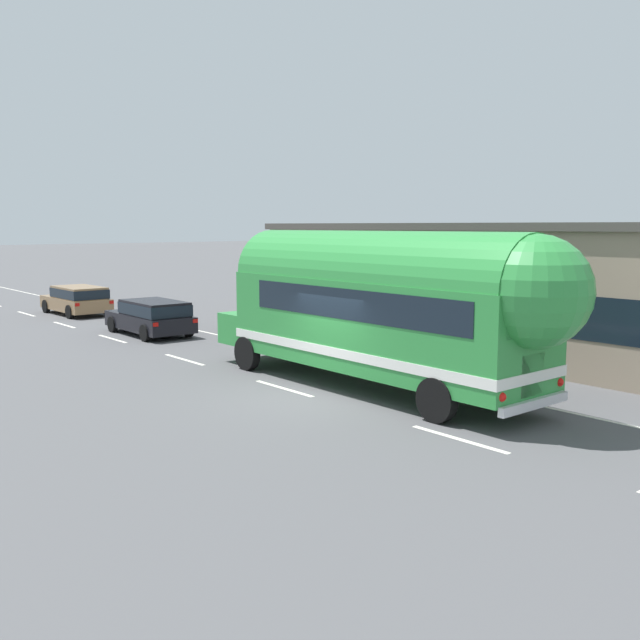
% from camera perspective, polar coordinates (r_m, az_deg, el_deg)
% --- Properties ---
extents(ground_plane, '(300.00, 300.00, 0.00)m').
position_cam_1_polar(ground_plane, '(17.69, -0.53, -6.26)').
color(ground_plane, '#4C4C4F').
extents(lane_markings, '(3.70, 80.00, 0.01)m').
position_cam_1_polar(lane_markings, '(29.50, -12.57, -0.81)').
color(lane_markings, silver).
rests_on(lane_markings, ground).
extents(roadside_building, '(10.53, 18.69, 4.34)m').
position_cam_1_polar(roadside_building, '(26.97, 16.72, 2.91)').
color(roadside_building, gray).
rests_on(roadside_building, ground).
extents(painted_bus, '(2.66, 11.88, 4.12)m').
position_cam_1_polar(painted_bus, '(17.92, 5.44, 1.36)').
color(painted_bus, '#2D8C3D').
rests_on(painted_bus, ground).
extents(car_lead, '(2.05, 4.45, 1.37)m').
position_cam_1_polar(car_lead, '(28.20, -13.45, 0.38)').
color(car_lead, black).
rests_on(car_lead, ground).
extents(car_second, '(2.06, 4.44, 1.37)m').
position_cam_1_polar(car_second, '(35.76, -19.04, 1.67)').
color(car_second, olive).
rests_on(car_second, ground).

